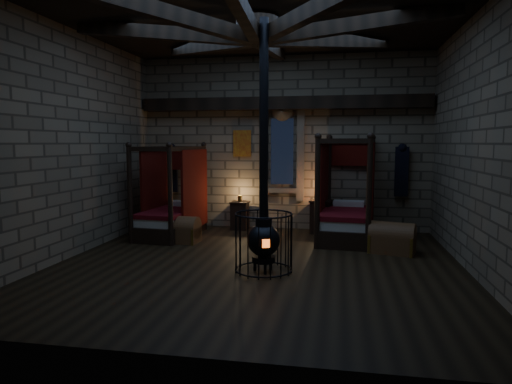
% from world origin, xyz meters
% --- Properties ---
extents(room, '(7.02, 7.02, 4.29)m').
position_xyz_m(room, '(-0.00, 0.09, 3.74)').
color(room, black).
rests_on(room, ground).
extents(bed_left, '(1.20, 2.03, 2.03)m').
position_xyz_m(bed_left, '(-2.38, 2.18, 0.50)').
color(bed_left, black).
rests_on(bed_left, ground).
extents(bed_right, '(1.29, 2.19, 2.20)m').
position_xyz_m(bed_right, '(1.55, 2.46, 0.54)').
color(bed_right, black).
rests_on(bed_right, ground).
extents(trunk_left, '(0.82, 0.56, 0.57)m').
position_xyz_m(trunk_left, '(-1.93, 1.50, 0.25)').
color(trunk_left, brown).
rests_on(trunk_left, ground).
extents(trunk_right, '(0.94, 0.74, 0.61)m').
position_xyz_m(trunk_right, '(2.40, 1.32, 0.27)').
color(trunk_right, brown).
rests_on(trunk_right, ground).
extents(nightstand_left, '(0.45, 0.43, 0.84)m').
position_xyz_m(nightstand_left, '(-0.99, 3.14, 0.35)').
color(nightstand_left, black).
rests_on(nightstand_left, ground).
extents(nightstand_right, '(0.57, 0.55, 0.85)m').
position_xyz_m(nightstand_right, '(0.98, 3.03, 0.40)').
color(nightstand_right, black).
rests_on(nightstand_right, ground).
extents(stove, '(0.95, 0.95, 4.05)m').
position_xyz_m(stove, '(0.18, -0.39, 0.60)').
color(stove, black).
rests_on(stove, ground).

